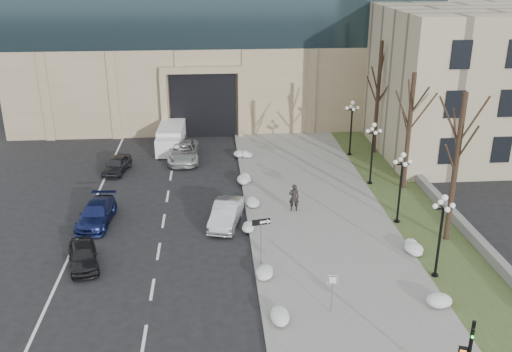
{
  "coord_description": "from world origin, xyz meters",
  "views": [
    {
      "loc": [
        -3.19,
        -19.28,
        16.0
      ],
      "look_at": [
        -0.67,
        12.51,
        3.5
      ],
      "focal_mm": 40.0,
      "sensor_mm": 36.0,
      "label": 1
    }
  ],
  "objects_px": {
    "car_c": "(96,214)",
    "car_e": "(117,165)",
    "one_way_sign": "(264,227)",
    "lamppost_c": "(373,145)",
    "car_b": "(226,214)",
    "keep_sign": "(332,286)",
    "pedestrian": "(294,198)",
    "car_d": "(183,152)",
    "lamppost_a": "(441,225)",
    "box_truck": "(171,138)",
    "car_a": "(83,255)",
    "lamppost_b": "(401,178)",
    "lamppost_d": "(352,121)"
  },
  "relations": [
    {
      "from": "car_c",
      "to": "car_e",
      "type": "distance_m",
      "value": 9.11
    },
    {
      "from": "one_way_sign",
      "to": "lamppost_c",
      "type": "relative_size",
      "value": 0.6
    },
    {
      "from": "car_b",
      "to": "keep_sign",
      "type": "distance_m",
      "value": 11.12
    },
    {
      "from": "pedestrian",
      "to": "one_way_sign",
      "type": "xyz_separation_m",
      "value": [
        -2.59,
        -6.74,
        1.29
      ]
    },
    {
      "from": "car_d",
      "to": "lamppost_a",
      "type": "distance_m",
      "value": 24.03
    },
    {
      "from": "car_b",
      "to": "car_d",
      "type": "relative_size",
      "value": 0.83
    },
    {
      "from": "lamppost_c",
      "to": "box_truck",
      "type": "bearing_deg",
      "value": 147.4
    },
    {
      "from": "car_c",
      "to": "lamppost_c",
      "type": "bearing_deg",
      "value": 18.75
    },
    {
      "from": "car_a",
      "to": "lamppost_b",
      "type": "xyz_separation_m",
      "value": [
        18.75,
        3.8,
        2.44
      ]
    },
    {
      "from": "lamppost_d",
      "to": "lamppost_a",
      "type": "bearing_deg",
      "value": -90.0
    },
    {
      "from": "car_b",
      "to": "pedestrian",
      "type": "xyz_separation_m",
      "value": [
        4.5,
        1.44,
        0.32
      ]
    },
    {
      "from": "box_truck",
      "to": "car_b",
      "type": "bearing_deg",
      "value": -71.73
    },
    {
      "from": "car_d",
      "to": "car_a",
      "type": "bearing_deg",
      "value": -107.08
    },
    {
      "from": "car_d",
      "to": "pedestrian",
      "type": "bearing_deg",
      "value": -55.66
    },
    {
      "from": "box_truck",
      "to": "one_way_sign",
      "type": "relative_size",
      "value": 2.15
    },
    {
      "from": "pedestrian",
      "to": "one_way_sign",
      "type": "relative_size",
      "value": 0.66
    },
    {
      "from": "car_e",
      "to": "lamppost_c",
      "type": "xyz_separation_m",
      "value": [
        19.03,
        -4.11,
        2.44
      ]
    },
    {
      "from": "keep_sign",
      "to": "lamppost_b",
      "type": "relative_size",
      "value": 0.45
    },
    {
      "from": "one_way_sign",
      "to": "car_d",
      "type": "bearing_deg",
      "value": 93.91
    },
    {
      "from": "car_e",
      "to": "keep_sign",
      "type": "height_order",
      "value": "keep_sign"
    },
    {
      "from": "car_d",
      "to": "car_e",
      "type": "bearing_deg",
      "value": -156.61
    },
    {
      "from": "car_e",
      "to": "one_way_sign",
      "type": "bearing_deg",
      "value": -44.99
    },
    {
      "from": "car_c",
      "to": "lamppost_a",
      "type": "height_order",
      "value": "lamppost_a"
    },
    {
      "from": "car_a",
      "to": "car_d",
      "type": "distance_m",
      "value": 17.4
    },
    {
      "from": "car_d",
      "to": "one_way_sign",
      "type": "height_order",
      "value": "one_way_sign"
    },
    {
      "from": "pedestrian",
      "to": "keep_sign",
      "type": "xyz_separation_m",
      "value": [
        0.16,
        -11.5,
        0.51
      ]
    },
    {
      "from": "pedestrian",
      "to": "lamppost_d",
      "type": "xyz_separation_m",
      "value": [
        6.3,
        10.83,
        2.02
      ]
    },
    {
      "from": "lamppost_b",
      "to": "lamppost_d",
      "type": "distance_m",
      "value": 13.0
    },
    {
      "from": "box_truck",
      "to": "keep_sign",
      "type": "height_order",
      "value": "keep_sign"
    },
    {
      "from": "keep_sign",
      "to": "box_truck",
      "type": "bearing_deg",
      "value": 121.87
    },
    {
      "from": "pedestrian",
      "to": "lamppost_b",
      "type": "xyz_separation_m",
      "value": [
        6.3,
        -2.17,
        2.02
      ]
    },
    {
      "from": "car_c",
      "to": "car_e",
      "type": "bearing_deg",
      "value": 94.43
    },
    {
      "from": "pedestrian",
      "to": "box_truck",
      "type": "relative_size",
      "value": 0.31
    },
    {
      "from": "pedestrian",
      "to": "lamppost_b",
      "type": "height_order",
      "value": "lamppost_b"
    },
    {
      "from": "keep_sign",
      "to": "car_b",
      "type": "bearing_deg",
      "value": 127.25
    },
    {
      "from": "car_b",
      "to": "lamppost_c",
      "type": "bearing_deg",
      "value": 40.98
    },
    {
      "from": "lamppost_d",
      "to": "car_b",
      "type": "bearing_deg",
      "value": -131.35
    },
    {
      "from": "pedestrian",
      "to": "one_way_sign",
      "type": "bearing_deg",
      "value": 72.76
    },
    {
      "from": "car_b",
      "to": "lamppost_a",
      "type": "relative_size",
      "value": 0.94
    },
    {
      "from": "one_way_sign",
      "to": "pedestrian",
      "type": "bearing_deg",
      "value": 56.77
    },
    {
      "from": "lamppost_a",
      "to": "lamppost_b",
      "type": "height_order",
      "value": "same"
    },
    {
      "from": "lamppost_c",
      "to": "car_a",
      "type": "bearing_deg",
      "value": -151.22
    },
    {
      "from": "car_d",
      "to": "keep_sign",
      "type": "xyz_separation_m",
      "value": [
        7.81,
        -22.26,
        0.82
      ]
    },
    {
      "from": "car_c",
      "to": "lamppost_a",
      "type": "xyz_separation_m",
      "value": [
        18.96,
        -8.01,
        2.4
      ]
    },
    {
      "from": "car_e",
      "to": "one_way_sign",
      "type": "height_order",
      "value": "one_way_sign"
    },
    {
      "from": "car_c",
      "to": "lamppost_a",
      "type": "distance_m",
      "value": 20.73
    },
    {
      "from": "one_way_sign",
      "to": "keep_sign",
      "type": "xyz_separation_m",
      "value": [
        2.74,
        -4.76,
        -0.78
      ]
    },
    {
      "from": "keep_sign",
      "to": "lamppost_c",
      "type": "distance_m",
      "value": 17.05
    },
    {
      "from": "lamppost_b",
      "to": "car_c",
      "type": "bearing_deg",
      "value": 175.45
    },
    {
      "from": "lamppost_a",
      "to": "car_a",
      "type": "bearing_deg",
      "value": 171.8
    }
  ]
}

